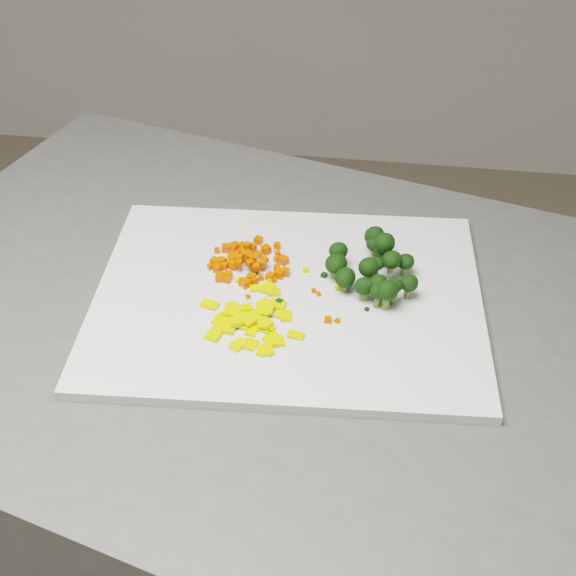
# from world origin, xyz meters

# --- Properties ---
(counter_block) EXTENTS (1.17, 0.96, 0.90)m
(counter_block) POSITION_xyz_m (0.33, 0.03, 0.45)
(counter_block) COLOR #4D4D4A
(counter_block) RESTS_ON ground
(cutting_board) EXTENTS (0.49, 0.39, 0.01)m
(cutting_board) POSITION_xyz_m (0.35, 0.05, 0.91)
(cutting_board) COLOR silver
(cutting_board) RESTS_ON counter_block
(carrot_pile) EXTENTS (0.10, 0.10, 0.03)m
(carrot_pile) POSITION_xyz_m (0.29, 0.11, 0.93)
(carrot_pile) COLOR #E73E02
(carrot_pile) RESTS_ON cutting_board
(pepper_pile) EXTENTS (0.12, 0.12, 0.02)m
(pepper_pile) POSITION_xyz_m (0.32, -0.00, 0.92)
(pepper_pile) COLOR yellow
(pepper_pile) RESTS_ON cutting_board
(broccoli_pile) EXTENTS (0.12, 0.12, 0.06)m
(broccoli_pile) POSITION_xyz_m (0.46, 0.10, 0.94)
(broccoli_pile) COLOR black
(broccoli_pile) RESTS_ON cutting_board
(carrot_cube_0) EXTENTS (0.01, 0.01, 0.01)m
(carrot_cube_0) POSITION_xyz_m (0.25, 0.09, 0.92)
(carrot_cube_0) COLOR #E73E02
(carrot_cube_0) RESTS_ON carrot_pile
(carrot_cube_1) EXTENTS (0.01, 0.01, 0.01)m
(carrot_cube_1) POSITION_xyz_m (0.29, 0.14, 0.92)
(carrot_cube_1) COLOR #E73E02
(carrot_cube_1) RESTS_ON carrot_pile
(carrot_cube_2) EXTENTS (0.01, 0.01, 0.01)m
(carrot_cube_2) POSITION_xyz_m (0.31, 0.08, 0.92)
(carrot_cube_2) COLOR #E73E02
(carrot_cube_2) RESTS_ON carrot_pile
(carrot_cube_3) EXTENTS (0.01, 0.01, 0.01)m
(carrot_cube_3) POSITION_xyz_m (0.26, 0.13, 0.92)
(carrot_cube_3) COLOR #E73E02
(carrot_cube_3) RESTS_ON carrot_pile
(carrot_cube_4) EXTENTS (0.01, 0.01, 0.01)m
(carrot_cube_4) POSITION_xyz_m (0.29, 0.11, 0.93)
(carrot_cube_4) COLOR #E73E02
(carrot_cube_4) RESTS_ON carrot_pile
(carrot_cube_5) EXTENTS (0.01, 0.01, 0.01)m
(carrot_cube_5) POSITION_xyz_m (0.26, 0.13, 0.92)
(carrot_cube_5) COLOR #E73E02
(carrot_cube_5) RESTS_ON carrot_pile
(carrot_cube_6) EXTENTS (0.01, 0.01, 0.01)m
(carrot_cube_6) POSITION_xyz_m (0.25, 0.10, 0.92)
(carrot_cube_6) COLOR #E73E02
(carrot_cube_6) RESTS_ON carrot_pile
(carrot_cube_7) EXTENTS (0.01, 0.01, 0.01)m
(carrot_cube_7) POSITION_xyz_m (0.25, 0.09, 0.92)
(carrot_cube_7) COLOR #E73E02
(carrot_cube_7) RESTS_ON carrot_pile
(carrot_cube_8) EXTENTS (0.01, 0.01, 0.01)m
(carrot_cube_8) POSITION_xyz_m (0.33, 0.09, 0.92)
(carrot_cube_8) COLOR #E73E02
(carrot_cube_8) RESTS_ON carrot_pile
(carrot_cube_9) EXTENTS (0.01, 0.01, 0.01)m
(carrot_cube_9) POSITION_xyz_m (0.33, 0.10, 0.92)
(carrot_cube_9) COLOR #E73E02
(carrot_cube_9) RESTS_ON carrot_pile
(carrot_cube_10) EXTENTS (0.01, 0.01, 0.01)m
(carrot_cube_10) POSITION_xyz_m (0.27, 0.11, 0.92)
(carrot_cube_10) COLOR #E73E02
(carrot_cube_10) RESTS_ON carrot_pile
(carrot_cube_11) EXTENTS (0.01, 0.01, 0.01)m
(carrot_cube_11) POSITION_xyz_m (0.30, 0.15, 0.92)
(carrot_cube_11) COLOR #E73E02
(carrot_cube_11) RESTS_ON carrot_pile
(carrot_cube_12) EXTENTS (0.01, 0.01, 0.01)m
(carrot_cube_12) POSITION_xyz_m (0.27, 0.14, 0.92)
(carrot_cube_12) COLOR #E73E02
(carrot_cube_12) RESTS_ON carrot_pile
(carrot_cube_13) EXTENTS (0.01, 0.01, 0.01)m
(carrot_cube_13) POSITION_xyz_m (0.30, 0.10, 0.92)
(carrot_cube_13) COLOR #E73E02
(carrot_cube_13) RESTS_ON carrot_pile
(carrot_cube_14) EXTENTS (0.01, 0.01, 0.01)m
(carrot_cube_14) POSITION_xyz_m (0.29, 0.06, 0.92)
(carrot_cube_14) COLOR #E73E02
(carrot_cube_14) RESTS_ON carrot_pile
(carrot_cube_15) EXTENTS (0.01, 0.01, 0.01)m
(carrot_cube_15) POSITION_xyz_m (0.26, 0.09, 0.92)
(carrot_cube_15) COLOR #E73E02
(carrot_cube_15) RESTS_ON carrot_pile
(carrot_cube_16) EXTENTS (0.01, 0.01, 0.01)m
(carrot_cube_16) POSITION_xyz_m (0.28, 0.09, 0.93)
(carrot_cube_16) COLOR #E73E02
(carrot_cube_16) RESTS_ON carrot_pile
(carrot_cube_17) EXTENTS (0.01, 0.01, 0.01)m
(carrot_cube_17) POSITION_xyz_m (0.32, 0.15, 0.92)
(carrot_cube_17) COLOR #E73E02
(carrot_cube_17) RESTS_ON carrot_pile
(carrot_cube_18) EXTENTS (0.01, 0.01, 0.01)m
(carrot_cube_18) POSITION_xyz_m (0.27, 0.10, 0.92)
(carrot_cube_18) COLOR #E73E02
(carrot_cube_18) RESTS_ON carrot_pile
(carrot_cube_19) EXTENTS (0.01, 0.01, 0.01)m
(carrot_cube_19) POSITION_xyz_m (0.29, 0.11, 0.92)
(carrot_cube_19) COLOR #E73E02
(carrot_cube_19) RESTS_ON carrot_pile
(carrot_cube_20) EXTENTS (0.01, 0.01, 0.01)m
(carrot_cube_20) POSITION_xyz_m (0.27, 0.07, 0.92)
(carrot_cube_20) COLOR #E73E02
(carrot_cube_20) RESTS_ON carrot_pile
(carrot_cube_21) EXTENTS (0.01, 0.01, 0.01)m
(carrot_cube_21) POSITION_xyz_m (0.28, 0.14, 0.92)
(carrot_cube_21) COLOR #E73E02
(carrot_cube_21) RESTS_ON carrot_pile
(carrot_cube_22) EXTENTS (0.01, 0.01, 0.01)m
(carrot_cube_22) POSITION_xyz_m (0.27, 0.11, 0.92)
(carrot_cube_22) COLOR #E73E02
(carrot_cube_22) RESTS_ON carrot_pile
(carrot_cube_23) EXTENTS (0.01, 0.01, 0.01)m
(carrot_cube_23) POSITION_xyz_m (0.33, 0.11, 0.92)
(carrot_cube_23) COLOR #E73E02
(carrot_cube_23) RESTS_ON carrot_pile
(carrot_cube_24) EXTENTS (0.01, 0.01, 0.01)m
(carrot_cube_24) POSITION_xyz_m (0.31, 0.10, 0.92)
(carrot_cube_24) COLOR #E73E02
(carrot_cube_24) RESTS_ON carrot_pile
(carrot_cube_25) EXTENTS (0.01, 0.01, 0.01)m
(carrot_cube_25) POSITION_xyz_m (0.33, 0.08, 0.92)
(carrot_cube_25) COLOR #E73E02
(carrot_cube_25) RESTS_ON carrot_pile
(carrot_cube_26) EXTENTS (0.01, 0.01, 0.01)m
(carrot_cube_26) POSITION_xyz_m (0.26, 0.10, 0.92)
(carrot_cube_26) COLOR #E73E02
(carrot_cube_26) RESTS_ON carrot_pile
(carrot_cube_27) EXTENTS (0.01, 0.01, 0.01)m
(carrot_cube_27) POSITION_xyz_m (0.27, 0.07, 0.92)
(carrot_cube_27) COLOR #E73E02
(carrot_cube_27) RESTS_ON carrot_pile
(carrot_cube_28) EXTENTS (0.01, 0.01, 0.01)m
(carrot_cube_28) POSITION_xyz_m (0.30, 0.06, 0.92)
(carrot_cube_28) COLOR #E73E02
(carrot_cube_28) RESTS_ON carrot_pile
(carrot_cube_29) EXTENTS (0.01, 0.01, 0.01)m
(carrot_cube_29) POSITION_xyz_m (0.29, 0.11, 0.92)
(carrot_cube_29) COLOR #E73E02
(carrot_cube_29) RESTS_ON carrot_pile
(carrot_cube_30) EXTENTS (0.01, 0.01, 0.01)m
(carrot_cube_30) POSITION_xyz_m (0.33, 0.09, 0.92)
(carrot_cube_30) COLOR #E73E02
(carrot_cube_30) RESTS_ON carrot_pile
(carrot_cube_31) EXTENTS (0.01, 0.01, 0.01)m
(carrot_cube_31) POSITION_xyz_m (0.26, 0.07, 0.92)
(carrot_cube_31) COLOR #E73E02
(carrot_cube_31) RESTS_ON carrot_pile
(carrot_cube_32) EXTENTS (0.01, 0.01, 0.01)m
(carrot_cube_32) POSITION_xyz_m (0.27, 0.09, 0.92)
(carrot_cube_32) COLOR #E73E02
(carrot_cube_32) RESTS_ON carrot_pile
(carrot_cube_33) EXTENTS (0.01, 0.01, 0.01)m
(carrot_cube_33) POSITION_xyz_m (0.31, 0.13, 0.92)
(carrot_cube_33) COLOR #E73E02
(carrot_cube_33) RESTS_ON carrot_pile
(carrot_cube_34) EXTENTS (0.01, 0.01, 0.01)m
(carrot_cube_34) POSITION_xyz_m (0.31, 0.13, 0.92)
(carrot_cube_34) COLOR #E73E02
(carrot_cube_34) RESTS_ON carrot_pile
(carrot_cube_35) EXTENTS (0.01, 0.01, 0.01)m
(carrot_cube_35) POSITION_xyz_m (0.34, 0.09, 0.92)
(carrot_cube_35) COLOR #E73E02
(carrot_cube_35) RESTS_ON carrot_pile
(carrot_cube_36) EXTENTS (0.01, 0.01, 0.01)m
(carrot_cube_36) POSITION_xyz_m (0.31, 0.10, 0.92)
(carrot_cube_36) COLOR #E73E02
(carrot_cube_36) RESTS_ON carrot_pile
(carrot_cube_37) EXTENTS (0.01, 0.01, 0.01)m
(carrot_cube_37) POSITION_xyz_m (0.29, 0.11, 0.92)
(carrot_cube_37) COLOR #E73E02
(carrot_cube_37) RESTS_ON carrot_pile
(carrot_cube_38) EXTENTS (0.01, 0.01, 0.01)m
(carrot_cube_38) POSITION_xyz_m (0.28, 0.11, 0.92)
(carrot_cube_38) COLOR #E73E02
(carrot_cube_38) RESTS_ON carrot_pile
(carrot_cube_39) EXTENTS (0.01, 0.01, 0.01)m
(carrot_cube_39) POSITION_xyz_m (0.30, 0.09, 0.92)
(carrot_cube_39) COLOR #E73E02
(carrot_cube_39) RESTS_ON carrot_pile
(carrot_cube_40) EXTENTS (0.01, 0.01, 0.01)m
(carrot_cube_40) POSITION_xyz_m (0.27, 0.13, 0.92)
(carrot_cube_40) COLOR #E73E02
(carrot_cube_40) RESTS_ON carrot_pile
(carrot_cube_41) EXTENTS (0.01, 0.01, 0.01)m
(carrot_cube_41) POSITION_xyz_m (0.32, 0.08, 0.92)
(carrot_cube_41) COLOR #E73E02
(carrot_cube_41) RESTS_ON carrot_pile
(carrot_cube_42) EXTENTS (0.01, 0.01, 0.01)m
(carrot_cube_42) POSITION_xyz_m (0.30, 0.07, 0.92)
(carrot_cube_42) COLOR #E73E02
(carrot_cube_42) RESTS_ON carrot_pile
(carrot_cube_43) EXTENTS (0.01, 0.01, 0.01)m
(carrot_cube_43) POSITION_xyz_m (0.28, 0.12, 0.92)
(carrot_cube_43) COLOR #E73E02
(carrot_cube_43) RESTS_ON carrot_pile
(carrot_cube_44) EXTENTS (0.01, 0.01, 0.01)m
(carrot_cube_44) POSITION_xyz_m (0.33, 0.13, 0.92)
(carrot_cube_44) COLOR #E73E02
(carrot_cube_44) RESTS_ON carrot_pile
(carrot_cube_45) EXTENTS (0.01, 0.01, 0.01)m
(carrot_cube_45) POSITION_xyz_m (0.25, 0.13, 0.92)
(carrot_cube_45) COLOR #E73E02
(carrot_cube_45) RESTS_ON carrot_pile
(carrot_cube_46) EXTENTS (0.01, 0.01, 0.01)m
(carrot_cube_46) POSITION_xyz_m (0.28, 0.13, 0.92)
(carrot_cube_46) COLOR #E73E02
(carrot_cube_46) RESTS_ON carrot_pile
(carrot_cube_47) EXTENTS (0.01, 0.01, 0.01)m
(carrot_cube_47) POSITION_xyz_m (0.26, 0.07, 0.92)
(carrot_cube_47) COLOR #E73E02
(carrot_cube_47) RESTS_ON carrot_pile
(carrot_cube_48) EXTENTS (0.01, 0.01, 0.01)m
(carrot_cube_48) POSITION_xyz_m (0.29, 0.13, 0.93)
(carrot_cube_48) COLOR #E73E02
(carrot_cube_48) RESTS_ON carrot_pile
(carrot_cube_49) EXTENTS (0.01, 0.01, 0.01)m
(carrot_cube_49) POSITION_xyz_m (0.31, 0.13, 0.92)
(carrot_cube_49) COLOR #E73E02
(carrot_cube_49) RESTS_ON carrot_pile
(carrot_cube_50) EXTENTS (0.01, 0.01, 0.01)m
(carrot_cube_50) POSITION_xyz_m (0.27, 0.12, 0.92)
(carrot_cube_50) COLOR #E73E02
(carrot_cube_50) RESTS_ON carrot_pile
(carrot_cube_51) EXTENTS (0.01, 0.01, 0.01)m
(carrot_cube_51) POSITION_xyz_m (0.29, 0.13, 0.92)
(carrot_cube_51) COLOR #E73E02
(carrot_cube_51) RESTS_ON carrot_pile
(carrot_cube_52) EXTENTS (0.01, 0.01, 0.01)m
(carrot_cube_52) POSITION_xyz_m (0.27, 0.07, 0.92)
(carrot_cube_52) COLOR #E73E02
(carrot_cube_52) RESTS_ON carrot_pile
(carrot_cube_53) EXTENTS (0.01, 0.01, 0.01)m
(carrot_cube_53) POSITION_xyz_m (0.26, 0.11, 0.92)
(carrot_cube_53) COLOR #E73E02
(carrot_cube_53) RESTS_ON carrot_pile
(carrot_cube_54) EXTENTS (0.01, 0.01, 0.01)m
(carrot_cube_54) POSITION_xyz_m (0.25, 0.09, 0.92)
(carrot_cube_54) COLOR #E73E02
(carrot_cube_54) RESTS_ON carrot_pile
(carrot_cube_55) EXTENTS (0.01, 0.01, 0.01)m
(carrot_cube_55) POSITION_xyz_m (0.30, 0.09, 0.92)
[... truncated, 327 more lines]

